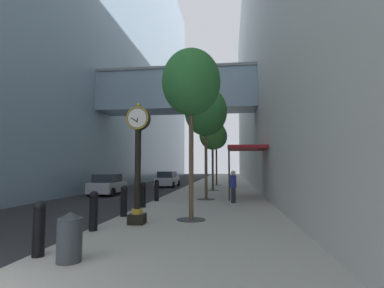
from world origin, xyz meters
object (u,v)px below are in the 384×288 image
(bollard_nearest, at_px, (39,227))
(street_tree_mid_far, at_px, (213,135))
(bollard_third, at_px, (124,200))
(street_tree_near, at_px, (191,83))
(street_tree_far, at_px, (216,137))
(street_clock, at_px, (138,157))
(bollard_second, at_px, (94,210))
(street_tree_mid_near, at_px, (206,112))
(car_white_mid, at_px, (168,179))
(car_silver_near, at_px, (108,185))
(trash_bin, at_px, (70,236))
(pedestrian_walking, at_px, (233,186))
(bollard_fourth, at_px, (143,194))
(bollard_fifth, at_px, (157,190))

(bollard_nearest, height_order, street_tree_mid_far, street_tree_mid_far)
(bollard_third, relative_size, street_tree_near, 0.19)
(street_tree_mid_far, distance_m, street_tree_far, 7.03)
(bollard_nearest, height_order, bollard_third, same)
(street_clock, distance_m, bollard_second, 2.35)
(street_clock, relative_size, street_tree_mid_near, 0.62)
(bollard_third, height_order, street_tree_near, street_tree_near)
(bollard_nearest, xyz_separation_m, street_tree_mid_near, (2.82, 11.97, 4.76))
(bollard_second, xyz_separation_m, car_white_mid, (-2.32, 21.98, 0.00))
(car_silver_near, relative_size, car_white_mid, 0.92)
(street_tree_far, bearing_deg, trash_bin, -94.19)
(street_tree_far, bearing_deg, pedestrian_walking, -83.98)
(street_tree_mid_near, distance_m, car_white_mid, 14.51)
(bollard_fourth, height_order, street_tree_far, street_tree_far)
(street_tree_mid_far, bearing_deg, street_tree_near, -90.00)
(street_clock, relative_size, street_tree_mid_far, 0.71)
(street_tree_mid_near, bearing_deg, bollard_fifth, -157.05)
(bollard_fifth, relative_size, pedestrian_walking, 0.70)
(bollard_second, xyz_separation_m, street_tree_far, (2.82, 23.29, 4.61))
(bollard_second, relative_size, street_tree_mid_near, 0.18)
(bollard_nearest, xyz_separation_m, street_tree_near, (2.82, 4.96, 4.62))
(bollard_fourth, relative_size, bollard_fifth, 1.00)
(street_tree_far, height_order, pedestrian_walking, street_tree_far)
(street_clock, relative_size, trash_bin, 4.11)
(bollard_second, bearing_deg, car_silver_near, 111.32)
(bollard_fourth, bearing_deg, trash_bin, -83.89)
(street_tree_near, height_order, street_tree_far, street_tree_far)
(bollard_second, bearing_deg, bollard_fourth, 90.00)
(pedestrian_walking, bearing_deg, street_clock, -117.90)
(street_clock, xyz_separation_m, trash_bin, (-0.13, -4.20, -1.83))
(street_clock, xyz_separation_m, car_white_mid, (-3.35, 20.74, -1.71))
(bollard_third, xyz_separation_m, street_tree_mid_far, (2.82, 13.59, 4.06))
(trash_bin, distance_m, car_silver_near, 16.71)
(bollard_second, xyz_separation_m, trash_bin, (0.89, -2.96, -0.11))
(street_tree_mid_near, height_order, trash_bin, street_tree_mid_near)
(street_tree_near, distance_m, street_tree_far, 21.03)
(street_clock, height_order, trash_bin, street_clock)
(bollard_second, height_order, trash_bin, bollard_second)
(bollard_nearest, xyz_separation_m, bollard_second, (0.00, 2.69, 0.00))
(bollard_nearest, distance_m, street_tree_mid_far, 19.61)
(bollard_nearest, distance_m, street_tree_near, 7.34)
(trash_bin, relative_size, pedestrian_walking, 0.59)
(street_clock, xyz_separation_m, bollard_fourth, (-1.02, 4.15, -1.71))
(trash_bin, bearing_deg, bollard_fifth, 94.62)
(bollard_nearest, bearing_deg, street_clock, 75.41)
(bollard_nearest, height_order, bollard_fourth, same)
(street_tree_far, distance_m, car_white_mid, 7.02)
(bollard_second, relative_size, street_tree_near, 0.19)
(pedestrian_walking, relative_size, car_silver_near, 0.43)
(bollard_fourth, height_order, street_tree_near, street_tree_near)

